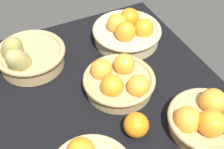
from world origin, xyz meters
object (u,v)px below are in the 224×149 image
at_px(basket_far_left, 127,32).
at_px(basket_near_left_pears, 28,56).
at_px(basket_center, 119,80).
at_px(loose_orange_front_gap, 136,125).
at_px(basket_far_right, 208,120).

distance_m(basket_far_left, basket_near_left_pears, 0.36).
bearing_deg(basket_center, basket_far_left, 146.37).
bearing_deg(basket_center, basket_near_left_pears, -135.13).
xyz_separation_m(basket_far_left, loose_orange_front_gap, (0.37, -0.17, -0.01)).
distance_m(basket_center, basket_near_left_pears, 0.32).
height_order(basket_center, loose_orange_front_gap, basket_center).
bearing_deg(basket_center, basket_far_right, 31.67).
height_order(basket_far_right, basket_center, basket_far_right).
distance_m(basket_far_right, loose_orange_front_gap, 0.20).
height_order(basket_far_right, basket_near_left_pears, basket_near_left_pears).
relative_size(basket_far_right, loose_orange_front_gap, 3.12).
relative_size(basket_far_left, basket_near_left_pears, 1.08).
xyz_separation_m(basket_far_right, basket_far_left, (-0.45, -0.01, 0.00)).
distance_m(basket_center, loose_orange_front_gap, 0.17).
height_order(basket_far_left, basket_near_left_pears, basket_near_left_pears).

